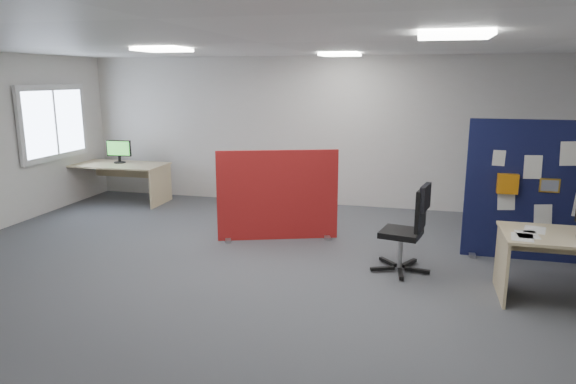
% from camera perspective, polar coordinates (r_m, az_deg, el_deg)
% --- Properties ---
extents(floor, '(9.00, 9.00, 0.00)m').
position_cam_1_polar(floor, '(6.42, -2.56, -8.59)').
color(floor, '#4E5055').
rests_on(floor, ground).
extents(ceiling, '(9.00, 7.00, 0.02)m').
position_cam_1_polar(ceiling, '(6.00, -2.82, 16.22)').
color(ceiling, white).
rests_on(ceiling, wall_back).
extents(wall_back, '(9.00, 0.02, 2.70)m').
position_cam_1_polar(wall_back, '(9.44, 3.52, 6.69)').
color(wall_back, silver).
rests_on(wall_back, floor).
extents(wall_front, '(9.00, 0.02, 2.70)m').
position_cam_1_polar(wall_front, '(2.99, -22.65, -7.37)').
color(wall_front, silver).
rests_on(wall_front, floor).
extents(window, '(0.06, 1.70, 1.30)m').
position_cam_1_polar(window, '(9.92, -24.56, 7.04)').
color(window, white).
rests_on(window, wall_left).
extents(ceiling_lights, '(4.10, 4.10, 0.04)m').
position_cam_1_polar(ceiling_lights, '(6.56, 1.84, 15.66)').
color(ceiling_lights, white).
rests_on(ceiling_lights, ceiling).
extents(navy_divider, '(2.20, 0.30, 1.81)m').
position_cam_1_polar(navy_divider, '(7.27, 27.58, -0.08)').
color(navy_divider, '#0E1935').
rests_on(navy_divider, floor).
extents(red_divider, '(1.67, 0.63, 1.31)m').
position_cam_1_polar(red_divider, '(7.41, -1.15, -0.45)').
color(red_divider, maroon).
rests_on(red_divider, floor).
extents(second_desk, '(1.74, 0.87, 0.73)m').
position_cam_1_polar(second_desk, '(10.23, -18.08, 2.08)').
color(second_desk, beige).
rests_on(second_desk, floor).
extents(monitor_second, '(0.48, 0.22, 0.43)m').
position_cam_1_polar(monitor_second, '(10.26, -18.27, 4.40)').
color(monitor_second, black).
rests_on(monitor_second, second_desk).
extents(office_chair, '(0.72, 0.70, 1.08)m').
position_cam_1_polar(office_chair, '(6.31, 13.50, -3.43)').
color(office_chair, black).
rests_on(office_chair, floor).
extents(desk_papers, '(1.41, 0.81, 0.00)m').
position_cam_1_polar(desk_papers, '(6.03, 28.77, -4.27)').
color(desk_papers, white).
rests_on(desk_papers, main_desk).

